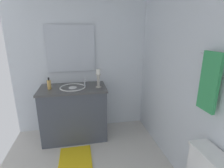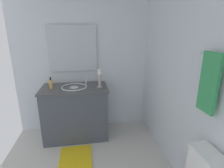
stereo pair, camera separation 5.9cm
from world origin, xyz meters
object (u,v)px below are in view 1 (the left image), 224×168
bath_mat (75,161)px  mirror (71,49)px  sink_basin (73,90)px  towel_near_vanity (209,82)px  candle_holder_tall (98,78)px  vanity_cabinet (74,113)px  soap_bottle (49,84)px

bath_mat → mirror: bearing=180.0°
sink_basin → towel_near_vanity: size_ratio=0.78×
mirror → towel_near_vanity: 2.08m
mirror → towel_near_vanity: mirror is taller
candle_holder_tall → bath_mat: 1.22m
bath_mat → sink_basin: bearing=179.9°
vanity_cabinet → candle_holder_tall: candle_holder_tall is taller
towel_near_vanity → bath_mat: 1.92m
vanity_cabinet → towel_near_vanity: bearing=40.5°
towel_near_vanity → sink_basin: bearing=-139.5°
soap_bottle → bath_mat: size_ratio=0.30×
soap_bottle → towel_near_vanity: towel_near_vanity is taller
mirror → candle_holder_tall: bearing=49.4°
soap_bottle → towel_near_vanity: 2.11m
candle_holder_tall → soap_bottle: size_ratio=1.62×
sink_basin → bath_mat: 1.03m
sink_basin → towel_near_vanity: (1.41, 1.20, 0.46)m
sink_basin → mirror: 0.67m
sink_basin → soap_bottle: soap_bottle is taller
sink_basin → soap_bottle: size_ratio=2.23×
candle_holder_tall → soap_bottle: (-0.05, -0.74, -0.08)m
sink_basin → bath_mat: size_ratio=0.67×
sink_basin → candle_holder_tall: (0.06, 0.40, 0.19)m
vanity_cabinet → sink_basin: sink_basin is taller
mirror → bath_mat: size_ratio=1.30×
vanity_cabinet → bath_mat: size_ratio=1.73×
candle_holder_tall → bath_mat: bearing=-35.4°
towel_near_vanity → soap_bottle: bearing=-132.1°
candle_holder_tall → towel_near_vanity: bearing=30.8°
candle_holder_tall → vanity_cabinet: bearing=-98.9°
towel_near_vanity → bath_mat: size_ratio=0.86×
candle_holder_tall → soap_bottle: candle_holder_tall is taller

